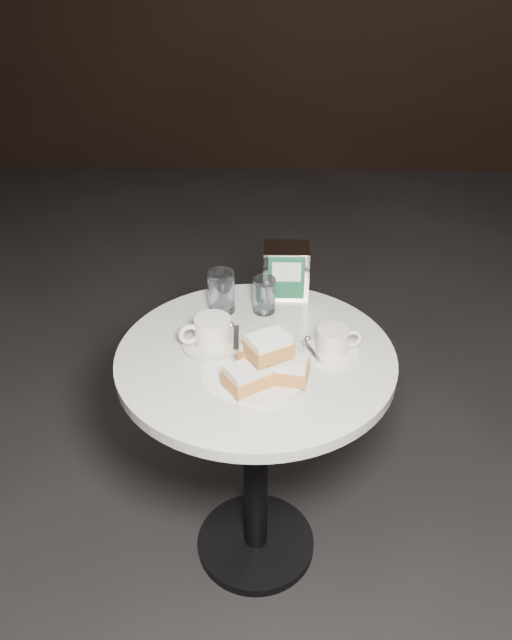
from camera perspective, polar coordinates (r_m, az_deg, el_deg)
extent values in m
plane|color=black|center=(2.08, -0.01, -19.89)|extent=(7.00, 7.00, 0.00)
cylinder|color=black|center=(2.07, -0.01, -19.64)|extent=(0.36, 0.36, 0.03)
cylinder|color=black|center=(1.81, -0.02, -12.85)|extent=(0.07, 0.07, 0.70)
cylinder|color=white|center=(1.57, -0.02, -3.47)|extent=(0.70, 0.70, 0.03)
cylinder|color=white|center=(1.50, -0.09, -4.59)|extent=(0.34, 0.34, 0.00)
cylinder|color=silver|center=(1.46, 0.76, -5.34)|extent=(0.24, 0.24, 0.01)
cube|color=#D28740|center=(1.42, -0.78, -5.37)|extent=(0.12, 0.12, 0.04)
cube|color=white|center=(1.41, -0.79, -4.58)|extent=(0.11, 0.11, 0.01)
cube|color=#CF7D3F|center=(1.45, 2.89, -4.70)|extent=(0.11, 0.09, 0.04)
cube|color=white|center=(1.43, 2.92, -3.91)|extent=(0.10, 0.08, 0.01)
cube|color=#C6833D|center=(1.45, 0.60, -2.95)|extent=(0.12, 0.12, 0.04)
cube|color=white|center=(1.44, 0.61, -2.15)|extent=(0.11, 0.11, 0.01)
cube|color=#C6843D|center=(1.41, 1.16, -2.61)|extent=(0.12, 0.11, 0.04)
cube|color=white|center=(1.40, 1.17, -1.79)|extent=(0.11, 0.10, 0.01)
cylinder|color=beige|center=(1.58, -3.92, -2.20)|extent=(0.20, 0.20, 0.01)
cylinder|color=white|center=(1.56, -3.97, -0.98)|extent=(0.11, 0.11, 0.07)
cylinder|color=#88664A|center=(1.54, -4.01, -0.09)|extent=(0.11, 0.11, 0.00)
torus|color=white|center=(1.55, -6.10, -1.30)|extent=(0.06, 0.03, 0.06)
cube|color=#B9B9BE|center=(1.59, -1.82, -1.62)|extent=(0.02, 0.11, 0.00)
sphere|color=silver|center=(1.63, -2.29, -0.48)|extent=(0.02, 0.02, 0.02)
cylinder|color=white|center=(1.56, 6.91, -2.89)|extent=(0.15, 0.15, 0.01)
cylinder|color=silver|center=(1.54, 6.99, -1.82)|extent=(0.09, 0.09, 0.06)
cylinder|color=#88684A|center=(1.53, 7.06, -1.05)|extent=(0.08, 0.08, 0.00)
torus|color=silver|center=(1.56, 8.83, -1.69)|extent=(0.05, 0.02, 0.05)
cube|color=#AEAEB2|center=(1.55, 5.05, -2.80)|extent=(0.05, 0.09, 0.00)
sphere|color=#BAB9BE|center=(1.59, 4.74, -1.73)|extent=(0.02, 0.02, 0.02)
cylinder|color=white|center=(1.70, -3.19, 2.60)|extent=(0.09, 0.09, 0.12)
cylinder|color=white|center=(1.70, -3.18, 2.47)|extent=(0.08, 0.08, 0.10)
cylinder|color=silver|center=(1.70, 0.75, 2.29)|extent=(0.08, 0.08, 0.10)
cylinder|color=white|center=(1.70, 0.75, 2.18)|extent=(0.07, 0.07, 0.09)
cube|color=white|center=(1.77, 2.77, 4.53)|extent=(0.13, 0.10, 0.15)
cube|color=#1A5B3C|center=(1.72, 2.79, 3.83)|extent=(0.10, 0.00, 0.13)
cube|color=white|center=(1.71, 2.81, 4.40)|extent=(0.08, 0.00, 0.06)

